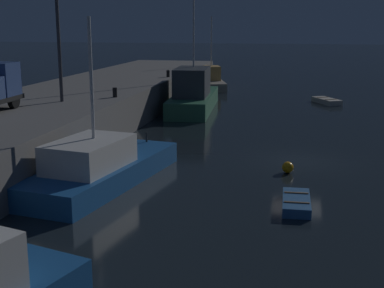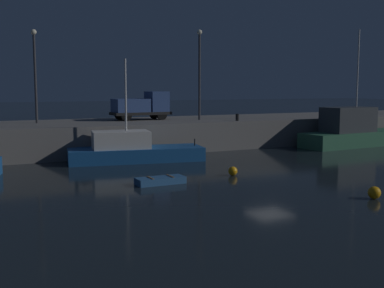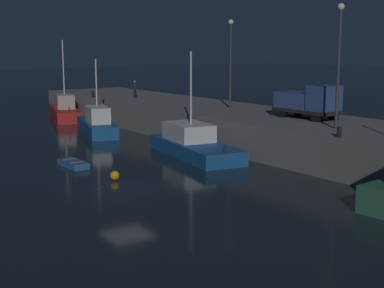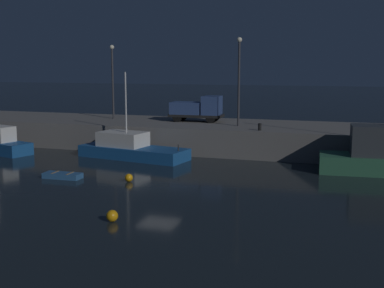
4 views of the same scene
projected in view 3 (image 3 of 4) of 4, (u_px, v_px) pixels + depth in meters
ground_plane at (127, 190)px, 29.88m from camera, size 320.00×320.00×0.00m
pier_quay at (323, 140)px, 38.27m from camera, size 75.57×9.35×2.37m
fishing_trawler_red at (65, 111)px, 58.49m from camera, size 9.10×4.75×8.10m
fishing_boat_blue at (193, 144)px, 39.24m from camera, size 9.74×4.60×7.14m
fishing_boat_orange at (97, 124)px, 48.91m from camera, size 8.80×4.50×6.42m
rowboat_white_mid at (73, 164)px, 35.59m from camera, size 2.67×1.09×0.41m
mooring_buoy_mid at (115, 176)px, 31.98m from camera, size 0.54×0.54×0.54m
lamp_post_west at (231, 56)px, 46.74m from camera, size 0.44×0.44×7.28m
lamp_post_east at (339, 56)px, 34.76m from camera, size 0.44×0.44×7.70m
utility_truck at (309, 102)px, 40.15m from camera, size 5.12×2.13×2.46m
dockworker at (135, 88)px, 56.40m from camera, size 0.44×0.44×1.72m
bollard_west at (339, 132)px, 32.21m from camera, size 0.28×0.28×0.59m
bollard_east at (93, 94)px, 57.11m from camera, size 0.28×0.28×0.63m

